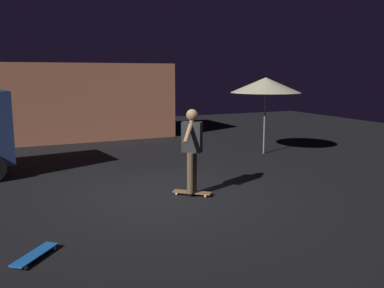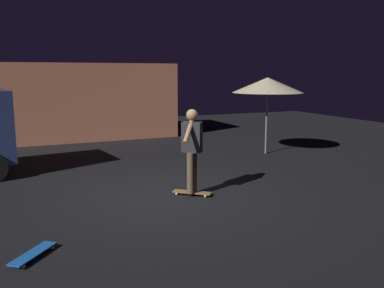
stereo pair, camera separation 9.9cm
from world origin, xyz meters
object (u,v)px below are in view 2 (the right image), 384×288
patio_umbrella (268,85)px  skater (192,145)px  skateboard_ridden (192,192)px  skateboard_spare (33,254)px

patio_umbrella → skater: patio_umbrella is taller
skateboard_ridden → skater: skater is taller
skateboard_ridden → skateboard_spare: 3.56m
patio_umbrella → skateboard_ridden: size_ratio=3.17×
patio_umbrella → skateboard_ridden: patio_umbrella is taller
patio_umbrella → skateboard_spare: patio_umbrella is taller
patio_umbrella → skateboard_ridden: bearing=-141.3°
skateboard_spare → skateboard_ridden: bearing=29.5°
patio_umbrella → skateboard_spare: bearing=-145.2°
skater → patio_umbrella: bearing=38.7°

